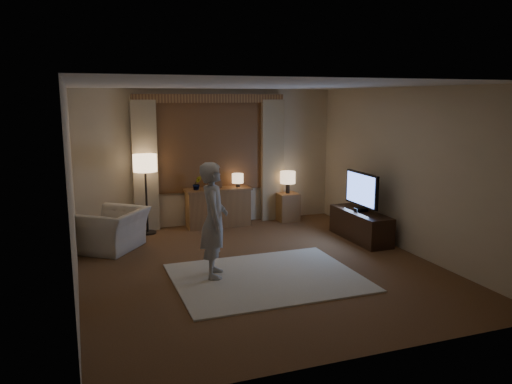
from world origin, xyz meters
name	(u,v)px	position (x,y,z in m)	size (l,w,h in m)	color
room	(248,172)	(0.00, 0.50, 1.33)	(5.04, 5.54, 2.64)	brown
rug	(267,277)	(-0.07, -0.46, 0.01)	(2.50, 2.00, 0.02)	beige
sideboard	(218,208)	(0.08, 2.50, 0.35)	(1.20, 0.40, 0.70)	brown
picture_frame	(218,185)	(0.08, 2.50, 0.80)	(0.16, 0.02, 0.20)	brown
plant	(197,184)	(-0.32, 2.50, 0.85)	(0.17, 0.13, 0.30)	#999999
table_lamp_sideboard	(238,179)	(0.48, 2.50, 0.90)	(0.22, 0.22, 0.30)	black
floor_lamp	(145,167)	(-1.28, 2.43, 1.21)	(0.42, 0.42, 1.45)	black
armchair	(113,230)	(-1.94, 1.62, 0.33)	(1.01, 0.88, 0.66)	#BFB09D
side_table	(287,207)	(1.51, 2.45, 0.28)	(0.40, 0.40, 0.56)	brown
table_lamp_side	(288,178)	(1.51, 2.45, 0.87)	(0.30, 0.30, 0.44)	black
tv_stand	(360,226)	(2.15, 0.76, 0.25)	(0.45, 1.40, 0.50)	black
tv	(362,190)	(2.15, 0.76, 0.88)	(0.23, 0.94, 0.68)	black
person	(214,220)	(-0.72, -0.17, 0.81)	(0.57, 0.38, 1.58)	#AFAAA2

